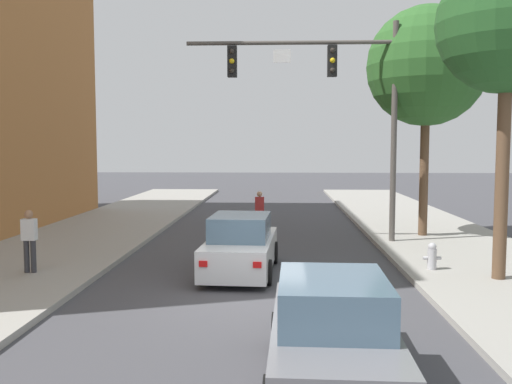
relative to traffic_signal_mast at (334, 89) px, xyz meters
name	(u,v)px	position (x,y,z in m)	size (l,w,h in m)	color
ground_plane	(248,301)	(-2.53, -7.22, -5.37)	(120.00, 120.00, 0.00)	#424247
traffic_signal_mast	(334,89)	(0.00, 0.00, 0.00)	(7.22, 0.38, 7.50)	#514C47
car_lead_white	(241,247)	(-2.89, -4.50, -4.65)	(2.00, 4.32, 1.60)	silver
car_following_grey	(332,336)	(-1.08, -11.54, -4.65)	(1.92, 4.28, 1.60)	slate
pedestrian_sidewalk_left_walker	(29,238)	(-8.33, -5.33, -4.31)	(0.36, 0.22, 1.64)	#333338
pedestrian_crossing_road	(260,209)	(-2.65, 2.76, -4.46)	(0.36, 0.22, 1.64)	brown
fire_hydrant	(432,256)	(2.23, -4.50, -4.87)	(0.48, 0.24, 0.72)	#B2B2B7
street_tree_nearest	(508,25)	(3.61, -5.48, 0.96)	(3.38, 3.38, 7.92)	brown
street_tree_second	(427,67)	(3.45, 1.29, 0.92)	(4.32, 4.32, 8.32)	brown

